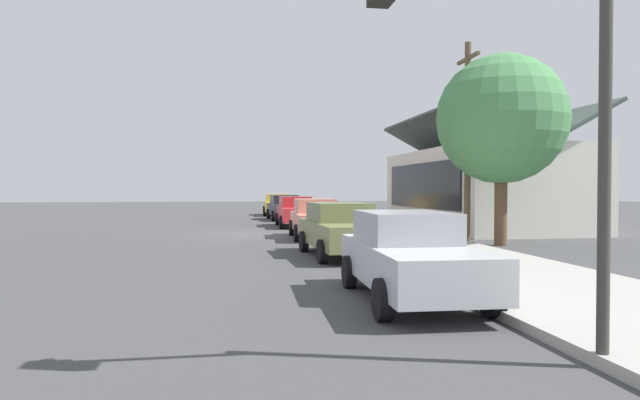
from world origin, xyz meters
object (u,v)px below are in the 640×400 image
car_mustard (277,204)px  car_cherry (296,211)px  car_coral (316,218)px  utility_pole_wooden (468,138)px  car_charcoal (285,207)px  car_olive (342,229)px  car_silver (410,255)px  shade_tree (501,120)px  fire_hydrant_red (336,222)px  traffic_light_main (517,54)px

car_mustard → car_cherry: size_ratio=1.01×
car_coral → utility_pole_wooden: utility_pole_wooden is taller
car_charcoal → car_olive: size_ratio=1.00×
car_silver → shade_tree: shade_tree is taller
car_olive → shade_tree: size_ratio=0.69×
car_olive → utility_pole_wooden: bearing=118.9°
car_cherry → car_olive: same height
car_silver → car_charcoal: bearing=-178.6°
car_charcoal → fire_hydrant_red: car_charcoal is taller
fire_hydrant_red → car_silver: bearing=-5.8°
utility_pole_wooden → fire_hydrant_red: 7.47m
car_charcoal → car_coral: bearing=-2.4°
car_mustard → traffic_light_main: traffic_light_main is taller
fire_hydrant_red → utility_pole_wooden: bearing=37.1°
car_charcoal → utility_pole_wooden: (15.75, 5.39, 3.11)m
car_coral → car_olive: same height
car_charcoal → car_silver: 25.61m
car_mustard → utility_pole_wooden: 22.61m
car_mustard → utility_pole_wooden: size_ratio=0.62×
car_olive → shade_tree: (-2.00, 6.13, 3.63)m
car_coral → utility_pole_wooden: 6.75m
shade_tree → utility_pole_wooden: (-1.40, -0.63, -0.52)m
shade_tree → car_charcoal: bearing=-160.7°
car_mustard → car_coral: size_ratio=1.03×
shade_tree → traffic_light_main: 13.97m
car_mustard → car_cherry: 12.40m
car_coral → car_olive: bearing=0.9°
car_olive → car_silver: bearing=-3.2°
car_charcoal → utility_pole_wooden: utility_pole_wooden is taller
car_silver → shade_tree: 11.08m
car_silver → shade_tree: (-8.46, 6.17, 3.63)m
traffic_light_main → car_coral: bearing=179.0°
car_mustard → car_cherry: same height
car_coral → fire_hydrant_red: bearing=154.8°
car_silver → car_mustard: bearing=-178.5°
car_cherry → car_coral: bearing=1.0°
car_mustard → fire_hydrant_red: car_mustard is taller
car_charcoal → car_silver: (25.61, -0.15, -0.00)m
car_mustard → car_olive: 25.13m
car_charcoal → traffic_light_main: bearing=-3.0°
shade_tree → car_silver: bearing=-36.1°
car_coral → shade_tree: 8.09m
utility_pole_wooden → shade_tree: bearing=24.1°
fire_hydrant_red → car_charcoal: bearing=-172.4°
traffic_light_main → car_silver: bearing=178.3°
traffic_light_main → car_charcoal: bearing=179.5°
car_olive → shade_tree: 7.40m
car_mustard → car_charcoal: bearing=2.8°
traffic_light_main → utility_pole_wooden: size_ratio=0.69×
car_olive → traffic_light_main: 10.77m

